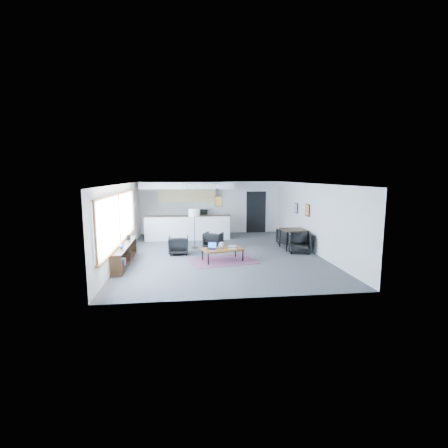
{
  "coord_description": "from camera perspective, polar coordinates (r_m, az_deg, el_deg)",
  "views": [
    {
      "loc": [
        -1.3,
        -11.75,
        2.88
      ],
      "look_at": [
        0.17,
        0.4,
        1.06
      ],
      "focal_mm": 26.0,
      "sensor_mm": 36.0,
      "label": 1
    }
  ],
  "objects": [
    {
      "name": "room",
      "position": [
        11.93,
        -0.57,
        0.85
      ],
      "size": [
        7.02,
        9.02,
        2.62
      ],
      "color": "#49494C",
      "rests_on": "ground"
    },
    {
      "name": "dining_table",
      "position": [
        13.13,
        12.15,
        -1.21
      ],
      "size": [
        0.96,
        0.96,
        0.79
      ],
      "rotation": [
        0.0,
        0.0,
        0.03
      ],
      "color": "#301F11",
      "rests_on": "floor"
    },
    {
      "name": "floor_lamp",
      "position": [
        12.95,
        -5.23,
        1.74
      ],
      "size": [
        0.53,
        0.53,
        1.58
      ],
      "rotation": [
        0.0,
        0.0,
        -0.17
      ],
      "color": "black",
      "rests_on": "floor"
    },
    {
      "name": "coaster",
      "position": [
        10.86,
        0.45,
        -4.52
      ],
      "size": [
        0.12,
        0.12,
        0.01
      ],
      "rotation": [
        0.0,
        0.0,
        -0.11
      ],
      "color": "#E5590C",
      "rests_on": "coffee_table"
    },
    {
      "name": "armchair_right",
      "position": [
        13.07,
        -1.9,
        -2.7
      ],
      "size": [
        0.88,
        0.86,
        0.7
      ],
      "primitive_type": "imported",
      "rotation": [
        0.0,
        0.0,
        2.73
      ],
      "color": "black",
      "rests_on": "floor"
    },
    {
      "name": "wall_art_upper",
      "position": [
        14.34,
        12.58,
        2.73
      ],
      "size": [
        0.03,
        0.34,
        0.44
      ],
      "color": "black",
      "rests_on": "room"
    },
    {
      "name": "armchair_left",
      "position": [
        12.13,
        -8.0,
        -3.57
      ],
      "size": [
        0.72,
        0.68,
        0.74
      ],
      "primitive_type": "imported",
      "rotation": [
        0.0,
        0.0,
        3.13
      ],
      "color": "black",
      "rests_on": "floor"
    },
    {
      "name": "doorway",
      "position": [
        16.67,
        5.63,
        2.2
      ],
      "size": [
        1.1,
        0.12,
        2.15
      ],
      "color": "black",
      "rests_on": "room"
    },
    {
      "name": "kilim_rug",
      "position": [
        11.15,
        -0.26,
        -6.48
      ],
      "size": [
        2.42,
        1.89,
        0.01
      ],
      "rotation": [
        0.0,
        0.0,
        0.21
      ],
      "color": "#60324B",
      "rests_on": "floor"
    },
    {
      "name": "coffee_table",
      "position": [
        11.06,
        -0.26,
        -4.48
      ],
      "size": [
        1.48,
        1.04,
        0.44
      ],
      "rotation": [
        0.0,
        0.0,
        0.26
      ],
      "color": "brown",
      "rests_on": "floor"
    },
    {
      "name": "dining_chair_near",
      "position": [
        12.6,
        13.15,
        -3.3
      ],
      "size": [
        0.84,
        0.81,
        0.72
      ],
      "primitive_type": "imported",
      "rotation": [
        0.0,
        0.0,
        -0.25
      ],
      "color": "black",
      "rests_on": "floor"
    },
    {
      "name": "book_stack",
      "position": [
        11.08,
        1.53,
        -4.08
      ],
      "size": [
        0.33,
        0.3,
        0.08
      ],
      "rotation": [
        0.0,
        0.0,
        -0.38
      ],
      "color": "silver",
      "rests_on": "coffee_table"
    },
    {
      "name": "window",
      "position": [
        11.16,
        -18.0,
        0.7
      ],
      "size": [
        0.1,
        5.95,
        1.66
      ],
      "color": "#8CBFFF",
      "rests_on": "room"
    },
    {
      "name": "ceramic_pot",
      "position": [
        10.98,
        -0.37,
        -3.76
      ],
      "size": [
        0.24,
        0.24,
        0.24
      ],
      "rotation": [
        0.0,
        0.0,
        0.01
      ],
      "color": "gray",
      "rests_on": "coffee_table"
    },
    {
      "name": "kitchenette",
      "position": [
        15.54,
        -6.49,
        2.85
      ],
      "size": [
        4.2,
        1.96,
        2.6
      ],
      "color": "white",
      "rests_on": "floor"
    },
    {
      "name": "microwave",
      "position": [
        16.02,
        -3.95,
        2.12
      ],
      "size": [
        0.6,
        0.4,
        0.37
      ],
      "primitive_type": "imported",
      "rotation": [
        0.0,
        0.0,
        -0.17
      ],
      "color": "black",
      "rests_on": "kitchenette"
    },
    {
      "name": "track_light",
      "position": [
        13.98,
        -4.0,
        6.99
      ],
      "size": [
        1.6,
        0.07,
        0.15
      ],
      "color": "silver",
      "rests_on": "room"
    },
    {
      "name": "dining_chair_far",
      "position": [
        13.94,
        11.21,
        -2.28
      ],
      "size": [
        0.81,
        0.79,
        0.64
      ],
      "primitive_type": "imported",
      "rotation": [
        0.0,
        0.0,
        3.56
      ],
      "color": "black",
      "rests_on": "floor"
    },
    {
      "name": "wall_art_lower",
      "position": [
        13.12,
        14.47,
        2.37
      ],
      "size": [
        0.03,
        0.38,
        0.48
      ],
      "color": "black",
      "rests_on": "room"
    },
    {
      "name": "laptop",
      "position": [
        10.99,
        -2.15,
        -4.05
      ],
      "size": [
        0.37,
        0.34,
        0.21
      ],
      "rotation": [
        0.0,
        0.0,
        -0.37
      ],
      "color": "black",
      "rests_on": "coffee_table"
    },
    {
      "name": "console",
      "position": [
        11.19,
        -17.06,
        -5.12
      ],
      "size": [
        0.35,
        3.0,
        0.8
      ],
      "color": "#301F11",
      "rests_on": "floor"
    }
  ]
}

